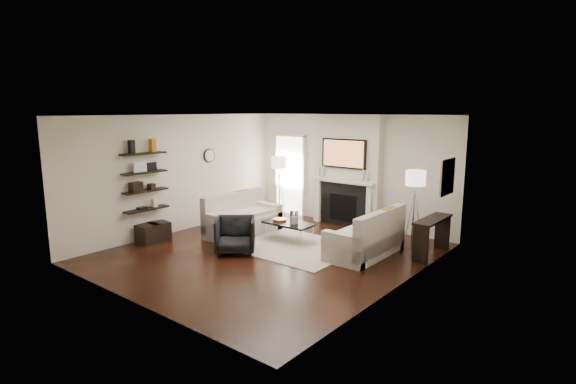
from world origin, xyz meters
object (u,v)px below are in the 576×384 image
Objects in this scene: loveseat_left_base at (243,225)px; lamp_left_shade at (279,162)px; loveseat_right_base at (365,244)px; armchair at (235,233)px; lamp_right_shade at (416,178)px; ottoman_near at (159,231)px; coffee_table at (289,224)px.

lamp_left_shade reaches higher than loveseat_left_base.
armchair reaches higher than loveseat_right_base.
lamp_right_shade is at bearing 23.50° from loveseat_left_base.
lamp_right_shade is at bearing 63.36° from loveseat_right_base.
loveseat_left_base is 4.50× the size of lamp_right_shade.
lamp_left_shade is 3.62m from ottoman_near.
loveseat_left_base is 2.93m from loveseat_right_base.
loveseat_right_base is 1.71m from lamp_right_shade.
ottoman_near is (-4.52, -2.99, -1.25)m from lamp_right_shade.
loveseat_right_base is at bearing -22.64° from lamp_left_shade.
ottoman_near is at bearing -146.50° from lamp_right_shade.
armchair is (0.81, -1.06, 0.18)m from loveseat_left_base.
lamp_right_shade is (2.61, 2.55, 1.06)m from armchair.
armchair is at bearing -52.36° from loveseat_left_base.
lamp_left_shade is (-1.29, 2.90, 1.06)m from armchair.
armchair is at bearing -66.00° from lamp_left_shade.
lamp_right_shade is at bearing 30.06° from coffee_table.
lamp_right_shade reaches higher than coffee_table.
loveseat_right_base reaches higher than ottoman_near.
lamp_right_shade is at bearing 33.50° from ottoman_near.
coffee_table is 2.56m from lamp_left_shade.
lamp_right_shade is (0.53, 1.05, 1.24)m from loveseat_right_base.
coffee_table is at bearing -171.80° from loveseat_right_base.
loveseat_right_base is 4.50× the size of lamp_right_shade.
loveseat_right_base is 2.31× the size of armchair.
armchair is 3.34m from lamp_left_shade.
lamp_right_shade is (3.90, -0.35, 0.00)m from lamp_left_shade.
loveseat_left_base is 1.00× the size of loveseat_right_base.
loveseat_left_base is at bearing -170.95° from coffee_table.
lamp_left_shade is at bearing 79.50° from ottoman_near.
lamp_right_shade is 5.56m from ottoman_near.
loveseat_left_base is 1.21m from coffee_table.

